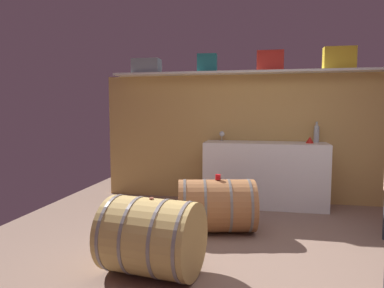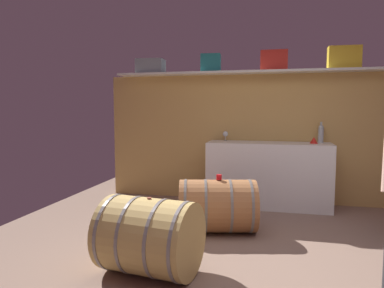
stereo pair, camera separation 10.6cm
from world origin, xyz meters
The scene contains 14 objects.
ground_plane centered at (0.00, 0.63, -0.01)m, with size 6.31×8.24×0.02m, color #816758.
back_wall_panel centered at (0.00, 2.52, 0.96)m, with size 5.11×0.10×1.92m, color tan.
high_shelf_board centered at (0.00, 2.37, 1.93)m, with size 4.70×0.40×0.03m, color silver.
toolcase_grey centered at (-1.88, 2.37, 2.06)m, with size 0.42×0.28×0.22m, color gray.
toolcase_teal centered at (-0.93, 2.37, 2.08)m, with size 0.29×0.20×0.27m, color #1F7679.
toolcase_red centered at (-0.01, 2.37, 2.09)m, with size 0.38×0.19×0.29m, color red.
toolcase_yellow centered at (0.93, 2.37, 2.10)m, with size 0.42×0.18×0.31m, color yellow.
work_cabinet centered at (-0.06, 2.19, 0.46)m, with size 1.73×0.54×0.93m, color white.
wine_bottle_clear centered at (0.66, 2.37, 1.06)m, with size 0.08×0.08×0.29m.
wine_glass centered at (-0.70, 2.36, 1.02)m, with size 0.08×0.08×0.14m.
red_funnel centered at (0.55, 2.20, 0.97)m, with size 0.11×0.11×0.09m, color red.
wine_barrel_near centered at (-0.59, 0.97, 0.30)m, with size 0.97×0.77×0.61m.
wine_barrel_far centered at (-0.98, -0.20, 0.33)m, with size 0.87×0.76×0.66m.
tasting_cup centered at (-0.58, 0.97, 0.63)m, with size 0.06×0.06×0.06m, color red.
Camera 1 is at (-0.07, -3.00, 1.40)m, focal length 33.47 mm.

